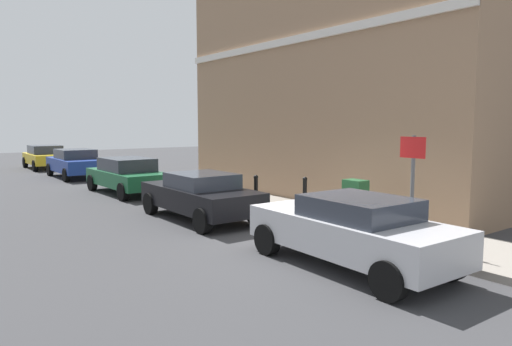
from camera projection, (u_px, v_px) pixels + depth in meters
name	position (u px, v px, depth m)	size (l,w,h in m)	color
ground	(308.00, 244.00, 10.37)	(80.00, 80.00, 0.00)	#38383A
sidewalk	(232.00, 198.00, 16.32)	(2.41, 30.00, 0.15)	gray
corner_building	(366.00, 71.00, 17.39)	(7.59, 12.50, 9.30)	#937256
car_silver	(352.00, 229.00, 8.61)	(1.92, 4.22, 1.35)	#B7B7BC
car_black	(200.00, 195.00, 12.91)	(1.85, 4.18, 1.32)	black
car_green	(127.00, 175.00, 17.74)	(1.97, 4.32, 1.37)	#195933
car_blue	(75.00, 163.00, 22.95)	(1.94, 4.29, 1.42)	navy
car_yellow	(45.00, 156.00, 27.46)	(1.97, 4.01, 1.40)	gold
utility_cabinet	(355.00, 204.00, 11.49)	(0.46, 0.61, 1.15)	#1E4C28
bollard_near_cabinet	(305.00, 194.00, 13.10)	(0.14, 0.14, 1.04)	black
bollard_far_kerb	(256.00, 191.00, 13.56)	(0.14, 0.14, 1.04)	black
street_sign	(412.00, 173.00, 9.54)	(0.08, 0.60, 2.30)	#59595B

